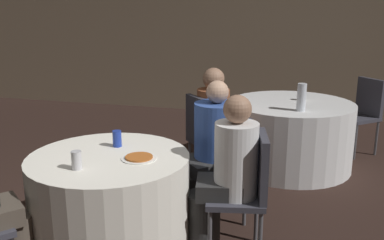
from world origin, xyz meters
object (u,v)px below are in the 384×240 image
Objects in this scene: table_far at (290,134)px; chair_near_east at (249,184)px; table_near at (111,204)px; pizza_plate_near at (139,158)px; person_white_shirt at (224,178)px; soda_can_blue at (117,139)px; chair_near_northeast at (226,158)px; chair_far_northeast at (364,109)px; person_blue_shirt at (210,153)px; person_floral_shirt at (219,125)px; chair_far_southwest at (205,132)px; bottle_far at (302,97)px; soda_can_silver at (77,160)px.

table_far is 1.92m from chair_near_east.
pizza_plate_near is at bearing 0.94° from table_near.
soda_can_blue is at bearing 75.22° from person_white_shirt.
table_near is 1.26× the size of chair_near_northeast.
chair_far_northeast reaches higher than table_near.
person_blue_shirt is at bearing 29.75° from soda_can_blue.
chair_near_east reaches higher than pizza_plate_near.
person_blue_shirt is (0.10, -0.89, 0.02)m from person_floral_shirt.
soda_can_blue reaches higher than pizza_plate_near.
chair_near_northeast reaches higher than table_far.
person_floral_shirt is at bearing 9.26° from chair_near_east.
chair_far_southwest is 0.77× the size of person_floral_shirt.
chair_far_northeast is 3.27× the size of bottle_far.
soda_can_blue is at bearing 76.32° from person_blue_shirt.
bottle_far is (0.90, 0.38, 0.32)m from chair_far_southwest.
chair_far_southwest is 3.71× the size of pizza_plate_near.
table_far is 1.11m from chair_far_southwest.
chair_near_northeast is at bearing -16.54° from chair_far_southwest.
chair_near_east is at bearing -96.21° from table_far.
person_white_shirt is (-0.17, -0.03, 0.04)m from chair_near_east.
soda_can_blue is 0.49m from soda_can_silver.
person_floral_shirt is (-1.50, -1.34, 0.05)m from chair_far_northeast.
chair_far_northeast is 1.34m from bottle_far.
person_floral_shirt reaches higher than chair_near_east.
soda_can_silver is at bearing -106.43° from table_near.
person_white_shirt reaches higher than chair_near_east.
bottle_far is at bearing 49.29° from soda_can_blue.
chair_near_northeast is at bearing 32.16° from soda_can_blue.
chair_near_east is at bearing -1.39° from soda_can_blue.
person_floral_shirt reaches higher than chair_far_northeast.
chair_near_east is 7.43× the size of soda_can_silver.
chair_far_southwest is at bearing 74.34° from table_near.
pizza_plate_near is at bearing -49.58° from chair_far_southwest.
chair_near_northeast is 7.43× the size of soda_can_silver.
person_floral_shirt is 1.00× the size of person_white_shirt.
pizza_plate_near is (-0.49, -0.67, 0.19)m from chair_near_northeast.
person_blue_shirt reaches higher than chair_far_northeast.
person_blue_shirt is (0.60, 0.57, 0.25)m from table_near.
chair_far_southwest reaches higher than soda_can_blue.
chair_far_southwest is at bearing 15.99° from chair_near_east.
bottle_far is (0.47, 1.57, 0.28)m from person_white_shirt.
soda_can_silver is (-0.68, -0.85, 0.18)m from person_blue_shirt.
pizza_plate_near is at bearing -114.34° from table_far.
person_white_shirt is at bearing 14.72° from pizza_plate_near.
person_blue_shirt reaches higher than chair_near_east.
chair_near_east is 7.43× the size of soda_can_blue.
table_far is at bearing 90.00° from person_floral_shirt.
pizza_plate_near is (-0.27, -1.45, 0.14)m from person_floral_shirt.
person_blue_shirt reaches higher than soda_can_blue.
chair_near_east is 0.53m from person_blue_shirt.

